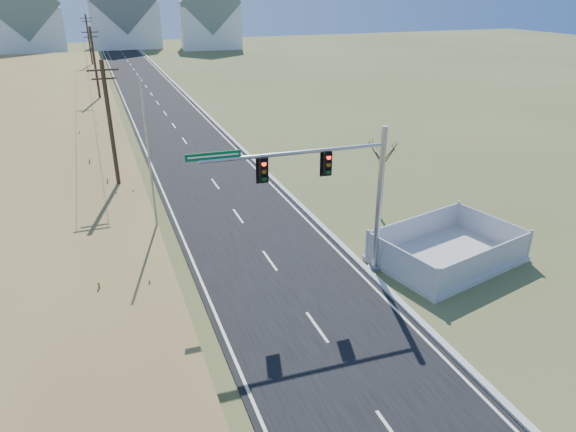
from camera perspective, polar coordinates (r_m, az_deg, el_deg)
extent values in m
plane|color=#4B5429|center=(23.15, 1.21, -9.60)|extent=(260.00, 260.00, 0.00)
cube|color=black|center=(69.43, -14.73, 12.66)|extent=(8.00, 180.00, 0.06)
cube|color=#B2AFA8|center=(69.98, -11.29, 13.11)|extent=(0.30, 180.00, 0.18)
cylinder|color=#422D1E|center=(33.90, -18.99, 8.52)|extent=(0.26, 0.26, 9.00)
cube|color=#422D1E|center=(33.16, -19.91, 15.01)|extent=(1.80, 0.10, 0.10)
cube|color=#422D1E|center=(33.23, -19.79, 14.16)|extent=(1.40, 0.10, 0.10)
cylinder|color=#422D1E|center=(63.41, -20.58, 15.04)|extent=(0.26, 0.26, 9.00)
cube|color=#422D1E|center=(63.01, -21.12, 18.52)|extent=(1.80, 0.10, 0.10)
cube|color=#422D1E|center=(63.05, -21.05, 18.07)|extent=(1.40, 0.10, 0.10)
cylinder|color=#422D1E|center=(93.23, -21.19, 17.40)|extent=(0.26, 0.26, 9.00)
cube|color=#422D1E|center=(92.96, -21.56, 19.77)|extent=(1.80, 0.10, 0.10)
cube|color=#422D1E|center=(92.99, -21.51, 19.47)|extent=(1.40, 0.10, 0.10)
cube|color=white|center=(126.58, -26.94, 17.85)|extent=(14.66, 10.95, 9.00)
cube|color=slate|center=(126.34, -27.42, 20.25)|extent=(14.93, 11.17, 14.26)
cube|color=white|center=(130.42, -17.67, 19.56)|extent=(15.00, 10.00, 10.00)
cube|color=white|center=(125.14, -8.62, 19.98)|extent=(13.87, 10.31, 9.00)
cube|color=slate|center=(124.90, -8.79, 22.44)|extent=(14.12, 10.51, 13.24)
cylinder|color=#9EA0A5|center=(25.94, 9.54, -5.69)|extent=(0.62, 0.62, 0.21)
cylinder|color=#9EA0A5|center=(24.41, 10.10, 1.51)|extent=(0.27, 0.27, 7.25)
cylinder|color=#9EA0A5|center=(21.88, 0.88, 7.03)|extent=(8.29, 0.56, 0.17)
cube|color=black|center=(22.56, 4.38, 5.83)|extent=(0.35, 0.30, 1.05)
cube|color=black|center=(21.67, -2.78, 5.10)|extent=(0.35, 0.30, 1.05)
cube|color=#04562A|center=(21.00, -8.32, 6.63)|extent=(2.28, 0.15, 0.31)
cube|color=#B7B5AD|center=(27.61, 17.18, -4.49)|extent=(8.03, 6.33, 0.27)
cube|color=#A4A4A9|center=(26.08, 21.18, -4.81)|extent=(6.67, 1.61, 1.37)
cube|color=#A4A4A9|center=(28.54, 13.93, -1.29)|extent=(6.67, 1.61, 1.37)
cube|color=#A4A4A9|center=(24.90, 12.31, -5.03)|extent=(1.10, 4.45, 1.37)
cube|color=#A4A4A9|center=(29.79, 21.61, -1.24)|extent=(1.10, 4.45, 1.37)
cube|color=white|center=(25.82, 18.59, -6.34)|extent=(0.47, 0.20, 0.59)
cube|color=#B20B1C|center=(25.79, 18.62, -6.38)|extent=(0.37, 0.14, 0.17)
cylinder|color=#B7B5AD|center=(28.62, -14.13, -3.17)|extent=(0.40, 0.40, 0.18)
cylinder|color=#9EA0A5|center=(26.96, -15.06, 5.15)|extent=(0.11, 0.11, 8.95)
cylinder|color=#4C3F33|center=(31.46, 10.20, 2.83)|extent=(0.15, 0.15, 3.28)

